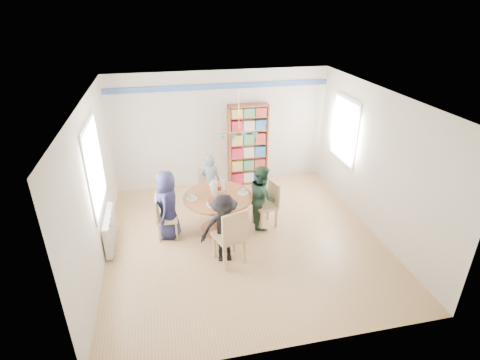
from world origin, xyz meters
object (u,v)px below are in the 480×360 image
object	(u,v)px
person_right	(262,196)
bookshelf	(248,146)
chair_near	(232,235)
chair_left	(163,216)
chair_right	(269,202)
person_far	(210,182)
person_near	(224,229)
chair_far	(208,185)
radiator	(110,230)
person_left	(168,205)
dining_table	(218,205)

from	to	relation	value
person_right	bookshelf	xyz separation A→B (m)	(0.16, 1.91, 0.33)
chair_near	chair_left	bearing A→B (deg)	136.97
chair_right	chair_left	bearing A→B (deg)	-179.01
person_far	person_near	xyz separation A→B (m)	(-0.02, -1.84, 0.02)
chair_left	chair_near	bearing A→B (deg)	-43.03
chair_far	chair_near	bearing A→B (deg)	-87.19
chair_left	bookshelf	bearing A→B (deg)	43.42
person_right	person_far	world-z (taller)	person_right
chair_near	person_right	world-z (taller)	person_right
radiator	person_far	xyz separation A→B (m)	(1.98, 1.02, 0.26)
radiator	person_left	bearing A→B (deg)	6.59
person_right	person_near	distance (m)	1.31
chair_left	chair_right	xyz separation A→B (m)	(2.04, 0.04, 0.03)
radiator	chair_left	world-z (taller)	chair_left
radiator	bookshelf	bearing A→B (deg)	34.01
radiator	dining_table	distance (m)	2.01
person_right	chair_right	bearing A→B (deg)	-94.28
chair_near	person_left	xyz separation A→B (m)	(-1.00, 1.07, 0.09)
person_left	dining_table	bearing A→B (deg)	98.81
chair_left	person_left	distance (m)	0.23
chair_far	person_right	world-z (taller)	person_right
person_near	bookshelf	distance (m)	3.06
dining_table	chair_far	size ratio (longest dim) A/B	1.50
person_left	person_right	size ratio (longest dim) A/B	1.06
radiator	chair_right	distance (m)	3.00
chair_right	chair_far	distance (m)	1.47
chair_near	person_left	size ratio (longest dim) A/B	0.79
chair_far	person_left	distance (m)	1.38
dining_table	person_far	bearing A→B (deg)	91.03
person_right	person_far	xyz separation A→B (m)	(-0.89, 0.89, -0.02)
chair_far	dining_table	bearing A→B (deg)	-87.38
person_right	person_near	world-z (taller)	person_right
chair_right	person_right	world-z (taller)	person_right
chair_near	person_far	distance (m)	1.97
radiator	chair_near	world-z (taller)	chair_near
person_left	bookshelf	world-z (taller)	bookshelf
chair_far	bookshelf	world-z (taller)	bookshelf
dining_table	person_right	xyz separation A→B (m)	(0.87, 0.01, 0.08)
chair_left	dining_table	bearing A→B (deg)	2.32
radiator	chair_left	size ratio (longest dim) A/B	1.16
dining_table	bookshelf	bearing A→B (deg)	61.78
radiator	person_far	size ratio (longest dim) A/B	0.82
radiator	person_right	xyz separation A→B (m)	(2.86, 0.13, 0.28)
person_right	chair_near	bearing A→B (deg)	147.95
radiator	chair_right	size ratio (longest dim) A/B	1.08
radiator	person_left	world-z (taller)	person_left
person_left	bookshelf	size ratio (longest dim) A/B	0.69
chair_near	person_near	xyz separation A→B (m)	(-0.10, 0.14, 0.04)
chair_right	person_left	xyz separation A→B (m)	(-1.94, 0.01, 0.16)
dining_table	bookshelf	size ratio (longest dim) A/B	0.67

